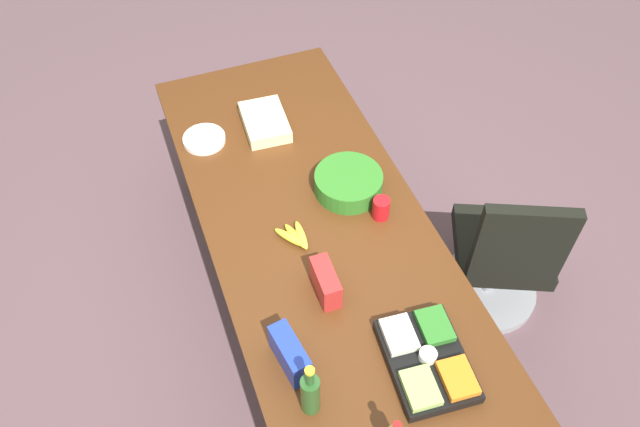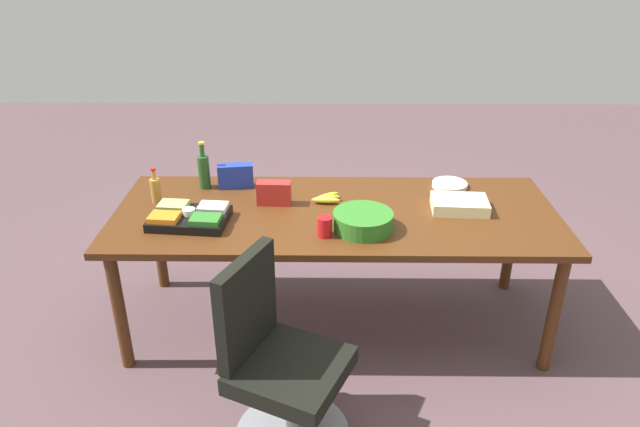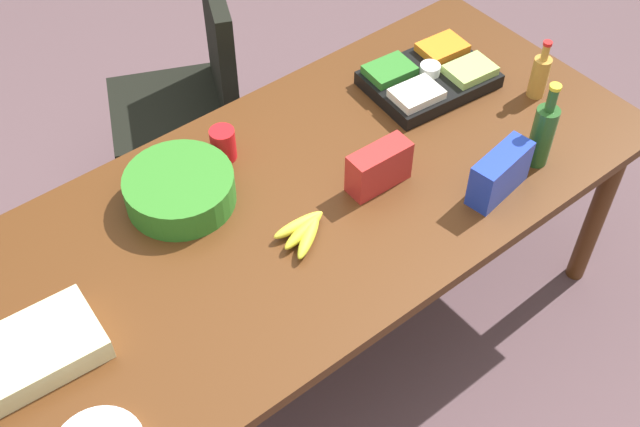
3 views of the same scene
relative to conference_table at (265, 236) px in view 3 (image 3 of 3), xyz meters
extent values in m
plane|color=brown|center=(0.00, 0.00, -0.72)|extent=(10.00, 10.00, 0.00)
cube|color=#4D2911|center=(0.00, 0.00, 0.05)|extent=(2.57, 1.01, 0.04)
cylinder|color=#4D2911|center=(-1.20, -0.42, -0.35)|extent=(0.07, 0.07, 0.75)
cylinder|color=#4D2911|center=(-1.20, 0.42, -0.35)|extent=(0.07, 0.07, 0.75)
cylinder|color=gray|center=(-0.22, -0.95, -0.70)|extent=(0.56, 0.56, 0.05)
cylinder|color=gray|center=(-0.22, -0.95, -0.48)|extent=(0.06, 0.06, 0.39)
cube|color=black|center=(-0.22, -0.95, -0.28)|extent=(0.64, 0.64, 0.09)
cube|color=black|center=(-0.42, -0.86, 0.01)|extent=(0.23, 0.42, 0.50)
cube|color=black|center=(-0.82, -0.15, 0.09)|extent=(0.45, 0.34, 0.05)
cube|color=orange|center=(-0.94, -0.22, 0.13)|extent=(0.17, 0.13, 0.03)
cube|color=#2D7227|center=(-0.71, -0.24, 0.13)|extent=(0.17, 0.13, 0.03)
cube|color=#9FC160|center=(-0.92, -0.07, 0.13)|extent=(0.17, 0.13, 0.03)
cube|color=silver|center=(-0.69, -0.09, 0.13)|extent=(0.17, 0.13, 0.03)
cylinder|color=white|center=(-0.82, -0.15, 0.14)|extent=(0.08, 0.08, 0.04)
cylinder|color=#255221|center=(-0.82, 0.33, 0.17)|extent=(0.08, 0.08, 0.21)
cylinder|color=#255221|center=(-0.82, 0.33, 0.32)|extent=(0.03, 0.03, 0.08)
cylinder|color=gold|center=(-0.82, 0.33, 0.37)|extent=(0.04, 0.04, 0.01)
cube|color=beige|center=(0.72, 0.02, 0.10)|extent=(0.33, 0.24, 0.07)
cube|color=red|center=(-0.36, 0.09, 0.14)|extent=(0.20, 0.09, 0.14)
ellipsoid|color=yellow|center=(-0.06, 0.09, 0.09)|extent=(0.17, 0.05, 0.04)
ellipsoid|color=yellow|center=(-0.06, 0.12, 0.09)|extent=(0.17, 0.08, 0.04)
ellipsoid|color=yellow|center=(-0.05, 0.15, 0.09)|extent=(0.16, 0.13, 0.04)
cylinder|color=#2E7222|center=(0.14, -0.22, 0.12)|extent=(0.35, 0.35, 0.10)
cylinder|color=#BC8434|center=(-1.07, 0.11, 0.14)|extent=(0.07, 0.07, 0.15)
cylinder|color=#BC8434|center=(-1.07, 0.11, 0.25)|extent=(0.03, 0.03, 0.06)
cylinder|color=red|center=(-1.07, 0.11, 0.28)|extent=(0.03, 0.03, 0.01)
cylinder|color=red|center=(-0.06, -0.30, 0.12)|extent=(0.09, 0.09, 0.11)
cube|color=#1E38AC|center=(-0.63, 0.34, 0.14)|extent=(0.23, 0.11, 0.15)
camera|label=1|loc=(-1.72, 0.63, 2.33)|focal=35.14mm
camera|label=2|loc=(-0.06, -3.06, 1.59)|focal=33.00mm
camera|label=3|loc=(0.84, 1.32, 1.84)|focal=44.91mm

